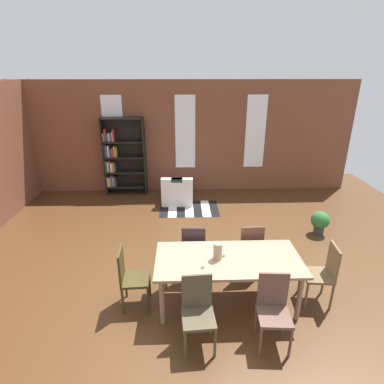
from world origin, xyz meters
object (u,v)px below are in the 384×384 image
dining_table (228,263)px  dining_chair_head_right (323,272)px  dining_chair_far_left (193,248)px  armchair_white (178,192)px  vase_on_table (218,251)px  dining_chair_near_right (273,308)px  dining_chair_far_right (250,247)px  dining_chair_near_left (198,310)px  dining_chair_head_left (130,276)px  bookshelf_tall (121,157)px  potted_plant_by_shelf (320,221)px

dining_table → dining_chair_head_right: bearing=-0.3°
dining_chair_far_left → armchair_white: 3.17m
vase_on_table → dining_chair_far_left: bearing=113.9°
vase_on_table → dining_chair_near_right: vase_on_table is taller
dining_chair_head_right → dining_chair_far_right: size_ratio=1.00×
dining_chair_far_right → dining_chair_near_left: same height
vase_on_table → dining_chair_head_left: (-1.25, -0.00, -0.39)m
dining_chair_near_left → dining_chair_far_right: bearing=56.3°
dining_chair_head_right → dining_chair_near_left: size_ratio=1.00×
dining_chair_head_right → dining_chair_near_right: size_ratio=1.00×
dining_chair_head_right → vase_on_table: bearing=179.7°
dining_chair_far_right → bookshelf_tall: bookshelf_tall is taller
bookshelf_tall → dining_table: bearing=-63.1°
dining_chair_far_left → dining_chair_far_right: same height
bookshelf_tall → armchair_white: bearing=-24.5°
armchair_white → potted_plant_by_shelf: size_ratio=1.60×
vase_on_table → dining_chair_far_right: size_ratio=0.26×
dining_table → dining_chair_near_right: bearing=-56.3°
dining_chair_head_right → armchair_white: dining_chair_head_right is taller
dining_chair_far_left → dining_chair_far_right: (0.94, 0.00, 0.00)m
dining_table → armchair_white: (-0.77, 3.85, -0.42)m
dining_chair_head_right → dining_chair_far_right: (-0.94, 0.71, 0.00)m
dining_chair_head_right → potted_plant_by_shelf: dining_chair_head_right is taller
dining_chair_head_right → armchair_white: (-2.18, 3.86, -0.23)m
vase_on_table → bookshelf_tall: bookshelf_tall is taller
dining_table → armchair_white: bearing=101.3°
dining_chair_head_right → armchair_white: bearing=119.4°
dining_chair_head_right → dining_chair_near_right: same height
vase_on_table → dining_table: bearing=-0.0°
dining_chair_near_left → potted_plant_by_shelf: 3.86m
dining_chair_head_left → dining_chair_near_left: 1.17m
dining_chair_far_left → armchair_white: bearing=95.4°
vase_on_table → dining_chair_far_left: 0.86m
dining_table → dining_chair_near_right: (0.47, -0.71, -0.18)m
dining_chair_far_left → bookshelf_tall: size_ratio=0.45×
vase_on_table → dining_chair_near_right: bearing=-48.3°
vase_on_table → armchair_white: vase_on_table is taller
dining_chair_head_left → dining_chair_near_right: same height
dining_table → dining_chair_far_left: (-0.47, 0.71, -0.18)m
dining_chair_far_right → dining_chair_head_left: bearing=-159.3°
dining_chair_near_left → bookshelf_tall: bearing=109.3°
dining_table → bookshelf_tall: bearing=116.9°
dining_table → dining_chair_head_right: (1.41, -0.01, -0.18)m
dining_chair_far_right → bookshelf_tall: bearing=125.9°
dining_chair_head_left → dining_chair_far_right: size_ratio=1.00×
vase_on_table → dining_chair_head_left: bearing=-179.8°
vase_on_table → dining_chair_head_left: size_ratio=0.26×
vase_on_table → armchair_white: (-0.61, 3.85, -0.62)m
dining_chair_head_left → bookshelf_tall: 4.68m
vase_on_table → potted_plant_by_shelf: (2.42, 2.01, -0.60)m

